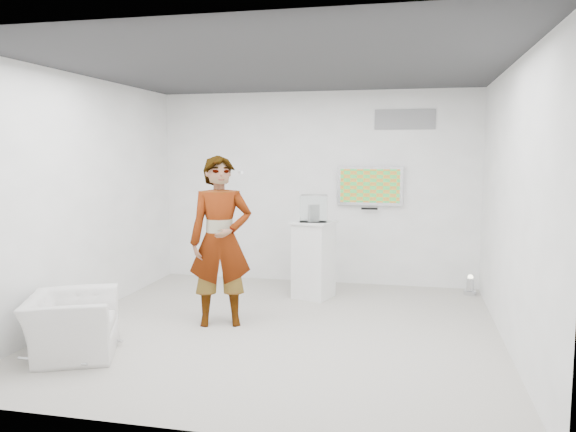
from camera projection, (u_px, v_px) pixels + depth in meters
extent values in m
cube|color=#AAA39B|center=(279.00, 328.00, 6.58)|extent=(5.00, 5.00, 0.01)
cube|color=#2F2F31|center=(279.00, 68.00, 6.24)|extent=(5.00, 5.00, 0.01)
cube|color=white|center=(316.00, 188.00, 8.83)|extent=(5.00, 0.01, 3.00)
cube|color=white|center=(198.00, 232.00, 3.98)|extent=(5.00, 0.01, 3.00)
cube|color=white|center=(83.00, 198.00, 6.95)|extent=(0.01, 5.00, 3.00)
cube|color=white|center=(511.00, 206.00, 5.87)|extent=(0.01, 5.00, 3.00)
cube|color=#B7B8BC|center=(370.00, 186.00, 8.60)|extent=(1.00, 0.08, 0.60)
cube|color=gray|center=(405.00, 119.00, 8.41)|extent=(0.90, 0.02, 0.30)
imported|color=silver|center=(221.00, 241.00, 6.66)|extent=(0.86, 0.70, 2.02)
imported|color=silver|center=(72.00, 325.00, 5.72)|extent=(1.14, 1.20, 0.62)
cube|color=white|center=(314.00, 259.00, 7.96)|extent=(0.66, 0.66, 1.09)
cylinder|color=silver|center=(470.00, 285.00, 8.15)|extent=(0.22, 0.22, 0.28)
cube|color=white|center=(314.00, 208.00, 7.87)|extent=(0.41, 0.41, 0.37)
cube|color=white|center=(314.00, 213.00, 7.88)|extent=(0.15, 0.17, 0.24)
cube|color=white|center=(241.00, 172.00, 6.74)|extent=(0.09, 0.12, 0.03)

